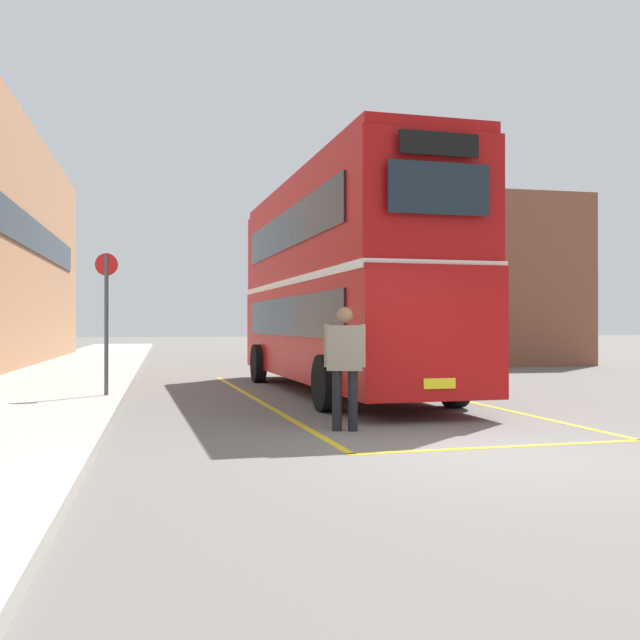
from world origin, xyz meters
name	(u,v)px	position (x,y,z in m)	size (l,w,h in m)	color
ground_plane	(286,373)	(0.00, 14.40, 0.00)	(135.60, 135.60, 0.00)	#66605B
sidewalk_left	(77,369)	(-6.50, 16.80, 0.07)	(4.00, 57.60, 0.14)	#A39E93
depot_building_right	(443,288)	(8.66, 23.13, 3.18)	(6.39, 14.36, 6.37)	brown
double_decker_bus	(339,280)	(0.10, 7.81, 2.51)	(3.11, 10.93, 4.75)	black
single_deck_bus	(310,322)	(3.09, 26.06, 1.64)	(3.18, 8.64, 3.02)	black
pedestrian_boarding	(345,358)	(-1.19, 2.11, 1.04)	(0.57, 0.36, 1.78)	black
bus_stop_sign	(106,310)	(-4.84, 6.82, 1.81)	(0.44, 0.08, 2.78)	#4C4C51
bay_marking_yellow	(364,402)	(0.14, 5.85, 0.00)	(4.73, 13.02, 0.01)	gold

